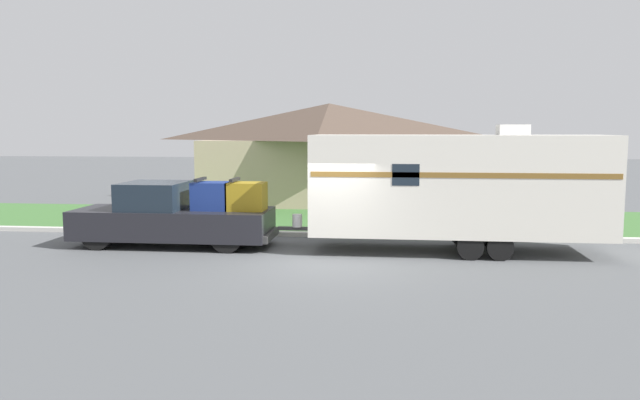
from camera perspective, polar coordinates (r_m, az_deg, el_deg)
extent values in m
plane|color=#515456|center=(16.09, 0.46, -5.66)|extent=(120.00, 120.00, 0.00)
cube|color=beige|center=(19.74, 1.61, -3.19)|extent=(80.00, 0.30, 0.14)
cube|color=#3D6B33|center=(23.35, 2.37, -1.84)|extent=(80.00, 7.00, 0.03)
cube|color=tan|center=(29.64, 0.83, 2.72)|extent=(10.89, 7.15, 2.91)
pyramid|color=#4C3D33|center=(29.58, 0.84, 7.18)|extent=(11.76, 7.72, 1.70)
cube|color=#4C3828|center=(26.15, 0.06, 1.34)|extent=(1.00, 0.06, 2.10)
cylinder|color=black|center=(18.68, -19.70, -2.95)|extent=(0.90, 0.28, 0.90)
cylinder|color=black|center=(20.19, -17.59, -2.19)|extent=(0.90, 0.28, 0.90)
cylinder|color=black|center=(17.36, -8.52, -3.33)|extent=(0.90, 0.28, 0.90)
cylinder|color=black|center=(18.97, -7.20, -2.48)|extent=(0.90, 0.28, 0.90)
cube|color=black|center=(19.08, -16.52, -1.99)|extent=(3.36, 2.05, 0.83)
cube|color=#19232D|center=(18.76, -14.90, 0.39)|extent=(1.75, 1.88, 0.78)
cube|color=black|center=(18.17, -8.25, -2.21)|extent=(2.31, 2.05, 0.83)
cube|color=#333333|center=(17.95, -4.48, -3.22)|extent=(0.12, 1.84, 0.20)
cube|color=navy|center=(18.20, -9.84, 0.37)|extent=(1.06, 0.86, 0.80)
cube|color=black|center=(18.25, -10.89, 1.88)|extent=(0.10, 0.95, 0.08)
cube|color=olive|center=(17.94, -6.72, 0.33)|extent=(1.06, 0.86, 0.80)
cube|color=black|center=(17.98, -7.80, 1.87)|extent=(0.10, 0.95, 0.08)
cylinder|color=black|center=(16.72, 13.57, -4.18)|extent=(0.69, 0.22, 0.69)
cylinder|color=black|center=(18.78, 12.79, -3.00)|extent=(0.69, 0.22, 0.69)
cylinder|color=black|center=(16.83, 16.14, -4.18)|extent=(0.69, 0.22, 0.69)
cylinder|color=black|center=(18.88, 15.08, -3.01)|extent=(0.69, 0.22, 0.69)
cube|color=silver|center=(17.52, 12.44, 1.39)|extent=(7.98, 2.39, 2.71)
cube|color=brown|center=(16.31, 12.90, 2.21)|extent=(7.82, 0.01, 0.14)
cube|color=#383838|center=(17.79, -2.26, -2.62)|extent=(1.03, 0.12, 0.10)
cylinder|color=silver|center=(17.75, -2.10, -1.89)|extent=(0.28, 0.28, 0.36)
cube|color=silver|center=(17.67, 17.22, 6.15)|extent=(0.80, 0.68, 0.28)
cube|color=#19232D|center=(16.21, 7.85, 2.29)|extent=(0.70, 0.01, 0.56)
cylinder|color=brown|center=(22.39, -15.80, -0.99)|extent=(0.09, 0.09, 1.14)
cube|color=black|center=(22.32, -15.85, 0.74)|extent=(0.48, 0.20, 0.22)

